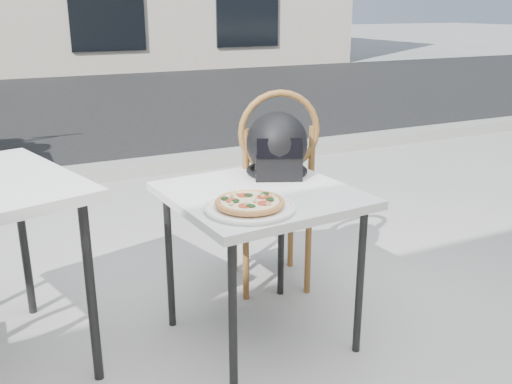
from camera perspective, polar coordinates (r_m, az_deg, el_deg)
name	(u,v)px	position (r m, az deg, el deg)	size (l,w,h in m)	color
ground	(280,360)	(2.49, 2.37, -16.43)	(80.00, 80.00, 0.00)	#A19F99
street_asphalt	(55,107)	(8.97, -19.45, 7.98)	(30.00, 8.00, 0.00)	black
curb	(116,171)	(5.09, -13.79, 2.10)	(30.00, 0.25, 0.12)	gray
cafe_table_main	(261,205)	(2.36, 0.51, -1.33)	(0.78, 0.78, 0.69)	silver
plate	(250,208)	(2.12, -0.63, -1.57)	(0.42, 0.42, 0.02)	white
pizza	(250,202)	(2.11, -0.63, -1.02)	(0.26, 0.26, 0.03)	#D48F4D
helmet	(277,147)	(2.55, 2.13, 4.52)	(0.37, 0.37, 0.28)	black
cafe_chair_main	(274,181)	(2.83, 1.79, 1.06)	(0.49, 0.49, 1.05)	brown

